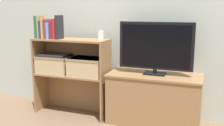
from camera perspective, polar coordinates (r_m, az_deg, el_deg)
The scene contains 19 objects.
ground_plane at distance 2.83m, azimuth -1.09°, elevation -13.14°, with size 16.00×16.00×0.00m, color brown.
wall_back at distance 3.00m, azimuth 2.04°, elevation 11.85°, with size 10.00×0.05×2.40m.
tv_stand at distance 2.80m, azimuth 9.11°, elevation -7.71°, with size 0.96×0.43×0.53m.
tv at distance 2.67m, azimuth 9.48°, elevation 3.47°, with size 0.75×0.14×0.53m.
bookshelf_lower_tier at distance 3.10m, azimuth -8.15°, elevation -5.22°, with size 0.85×0.30×0.47m.
bookshelf_upper_tier at distance 3.01m, azimuth -8.40°, elevation 2.64°, with size 0.85×0.30×0.40m.
book_forest at distance 3.10m, azimuth -15.74°, elevation 7.55°, with size 0.03×0.13×0.25m.
book_tan at distance 3.08m, azimuth -15.20°, elevation 7.62°, with size 0.03×0.13×0.26m.
book_navy at distance 3.06m, azimuth -14.70°, elevation 7.08°, with size 0.03×0.16×0.20m.
book_mustard at distance 3.04m, azimuth -14.27°, elevation 7.35°, with size 0.02×0.16×0.23m.
book_plum at distance 3.03m, azimuth -13.76°, elevation 7.21°, with size 0.03×0.14×0.21m.
book_skyblue at distance 3.01m, azimuth -13.19°, elevation 6.87°, with size 0.03×0.15×0.18m.
book_maroon at distance 2.99m, azimuth -12.58°, elevation 7.05°, with size 0.03×0.13×0.20m.
book_crimson at distance 2.97m, azimuth -11.99°, elevation 7.31°, with size 0.03×0.13×0.22m.
book_charcoal at distance 2.94m, azimuth -11.39°, elevation 7.66°, with size 0.03×0.13×0.26m.
baby_monitor at distance 2.77m, azimuth -2.38°, elevation 6.00°, with size 0.05×0.03×0.13m.
storage_basket_left at distance 3.08m, azimuth -12.29°, elevation -0.07°, with size 0.39×0.27×0.20m.
storage_basket_right at distance 2.88m, azimuth -5.44°, elevation -0.64°, with size 0.39×0.27×0.20m.
laptop at distance 3.06m, azimuth -12.37°, elevation 1.76°, with size 0.33×0.23×0.02m.
Camera 1 is at (0.95, -2.39, 1.17)m, focal length 42.00 mm.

